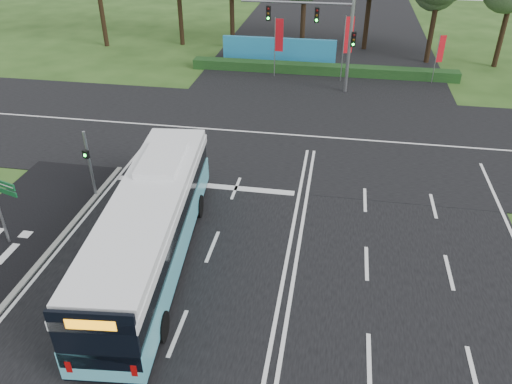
% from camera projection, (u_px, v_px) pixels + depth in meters
% --- Properties ---
extents(ground, '(120.00, 120.00, 0.00)m').
position_uv_depth(ground, '(288.00, 255.00, 21.24)').
color(ground, '#254416').
rests_on(ground, ground).
extents(road_main, '(20.00, 120.00, 0.04)m').
position_uv_depth(road_main, '(288.00, 255.00, 21.23)').
color(road_main, black).
rests_on(road_main, ground).
extents(road_cross, '(120.00, 14.00, 0.05)m').
position_uv_depth(road_cross, '(310.00, 136.00, 31.30)').
color(road_cross, black).
rests_on(road_cross, ground).
extents(kerb_strip, '(0.25, 18.00, 0.12)m').
position_uv_depth(kerb_strip, '(31.00, 274.00, 20.15)').
color(kerb_strip, gray).
rests_on(kerb_strip, ground).
extents(city_bus, '(3.90, 12.83, 3.63)m').
position_uv_depth(city_bus, '(151.00, 227.00, 19.87)').
color(city_bus, '#55B4C6').
rests_on(city_bus, ground).
extents(pedestrian_signal, '(0.33, 0.42, 3.55)m').
position_uv_depth(pedestrian_signal, '(89.00, 162.00, 24.33)').
color(pedestrian_signal, gray).
rests_on(pedestrian_signal, ground).
extents(street_sign, '(1.46, 0.53, 3.90)m').
position_uv_depth(street_sign, '(0.00, 197.00, 20.59)').
color(street_sign, gray).
rests_on(street_sign, ground).
extents(banner_flag_left, '(0.70, 0.14, 4.75)m').
position_uv_depth(banner_flag_left, '(278.00, 39.00, 39.65)').
color(banner_flag_left, gray).
rests_on(banner_flag_left, ground).
extents(banner_flag_mid, '(0.71, 0.34, 5.16)m').
position_uv_depth(banner_flag_mid, '(347.00, 40.00, 38.52)').
color(banner_flag_mid, gray).
rests_on(banner_flag_mid, ground).
extents(banner_flag_right, '(0.55, 0.22, 3.86)m').
position_uv_depth(banner_flag_right, '(440.00, 52.00, 38.52)').
color(banner_flag_right, gray).
rests_on(banner_flag_right, ground).
extents(traffic_light_gantry, '(8.41, 0.28, 7.00)m').
position_uv_depth(traffic_light_gantry, '(326.00, 29.00, 35.99)').
color(traffic_light_gantry, gray).
rests_on(traffic_light_gantry, ground).
extents(hedge, '(22.00, 1.20, 0.80)m').
position_uv_depth(hedge, '(322.00, 69.00, 41.61)').
color(hedge, '#133413').
rests_on(hedge, ground).
extents(blue_hoarding, '(10.00, 0.30, 2.20)m').
position_uv_depth(blue_hoarding, '(279.00, 50.00, 43.93)').
color(blue_hoarding, teal).
rests_on(blue_hoarding, ground).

